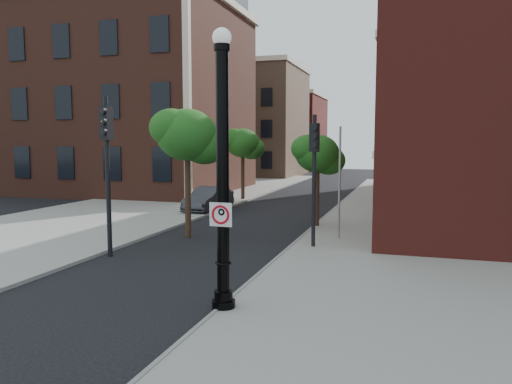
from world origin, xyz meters
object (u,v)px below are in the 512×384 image
(traffic_signal_left, at_px, (107,149))
(parked_car, at_px, (209,199))
(traffic_signal_right, at_px, (314,159))
(lamppost, at_px, (223,185))
(no_parking_sign, at_px, (221,214))

(traffic_signal_left, bearing_deg, parked_car, 104.83)
(traffic_signal_right, bearing_deg, parked_car, 140.25)
(traffic_signal_left, xyz_separation_m, traffic_signal_right, (6.50, 3.20, -0.39))
(lamppost, height_order, parked_car, lamppost)
(lamppost, height_order, traffic_signal_right, lamppost)
(parked_car, height_order, traffic_signal_left, traffic_signal_left)
(parked_car, bearing_deg, traffic_signal_right, -45.33)
(traffic_signal_left, distance_m, traffic_signal_right, 7.25)
(parked_car, height_order, traffic_signal_right, traffic_signal_right)
(no_parking_sign, relative_size, traffic_signal_right, 0.11)
(no_parking_sign, distance_m, traffic_signal_left, 7.31)
(traffic_signal_left, relative_size, traffic_signal_right, 1.12)
(no_parking_sign, xyz_separation_m, traffic_signal_left, (-5.78, 4.26, 1.37))
(no_parking_sign, bearing_deg, traffic_signal_left, 146.20)
(traffic_signal_left, height_order, traffic_signal_right, traffic_signal_left)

